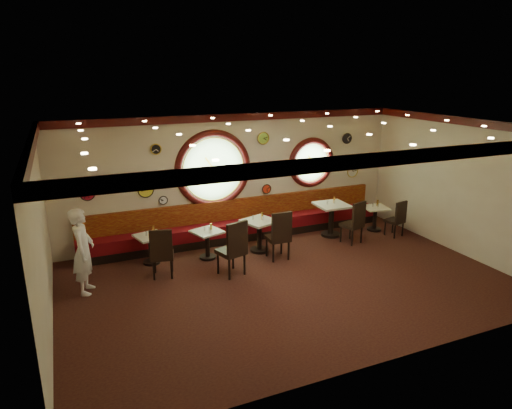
# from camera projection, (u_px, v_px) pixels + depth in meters

# --- Properties ---
(floor) EXTENTS (9.00, 6.00, 0.00)m
(floor) POSITION_uv_depth(u_px,v_px,m) (288.00, 282.00, 9.48)
(floor) COLOR black
(floor) RESTS_ON ground
(ceiling) EXTENTS (9.00, 6.00, 0.02)m
(ceiling) POSITION_uv_depth(u_px,v_px,m) (291.00, 127.00, 8.57)
(ceiling) COLOR gold
(ceiling) RESTS_ON wall_back
(wall_back) EXTENTS (9.00, 0.02, 3.20)m
(wall_back) POSITION_uv_depth(u_px,v_px,m) (236.00, 177.00, 11.67)
(wall_back) COLOR beige
(wall_back) RESTS_ON floor
(wall_front) EXTENTS (9.00, 0.02, 3.20)m
(wall_front) POSITION_uv_depth(u_px,v_px,m) (388.00, 265.00, 6.38)
(wall_front) COLOR beige
(wall_front) RESTS_ON floor
(wall_left) EXTENTS (0.02, 6.00, 3.20)m
(wall_left) POSITION_uv_depth(u_px,v_px,m) (40.00, 240.00, 7.32)
(wall_left) COLOR beige
(wall_left) RESTS_ON floor
(wall_right) EXTENTS (0.02, 6.00, 3.20)m
(wall_right) POSITION_uv_depth(u_px,v_px,m) (460.00, 186.00, 10.73)
(wall_right) COLOR beige
(wall_right) RESTS_ON floor
(molding_back) EXTENTS (9.00, 0.10, 0.18)m
(molding_back) POSITION_uv_depth(u_px,v_px,m) (236.00, 117.00, 11.20)
(molding_back) COLOR #3A0A0A
(molding_back) RESTS_ON wall_back
(molding_front) EXTENTS (9.00, 0.10, 0.18)m
(molding_front) POSITION_uv_depth(u_px,v_px,m) (395.00, 158.00, 6.00)
(molding_front) COLOR #3A0A0A
(molding_front) RESTS_ON wall_back
(molding_left) EXTENTS (0.10, 6.00, 0.18)m
(molding_left) POSITION_uv_depth(u_px,v_px,m) (31.00, 147.00, 6.91)
(molding_left) COLOR #3A0A0A
(molding_left) RESTS_ON wall_back
(molding_right) EXTENTS (0.10, 6.00, 0.18)m
(molding_right) POSITION_uv_depth(u_px,v_px,m) (466.00, 121.00, 10.29)
(molding_right) COLOR #3A0A0A
(molding_right) RESTS_ON wall_back
(banquette_base) EXTENTS (8.00, 0.55, 0.20)m
(banquette_base) POSITION_uv_depth(u_px,v_px,m) (240.00, 235.00, 11.85)
(banquette_base) COLOR black
(banquette_base) RESTS_ON floor
(banquette_seat) EXTENTS (8.00, 0.55, 0.30)m
(banquette_seat) POSITION_uv_depth(u_px,v_px,m) (240.00, 226.00, 11.78)
(banquette_seat) COLOR #57070E
(banquette_seat) RESTS_ON banquette_base
(banquette_back) EXTENTS (8.00, 0.10, 0.55)m
(banquette_back) POSITION_uv_depth(u_px,v_px,m) (237.00, 209.00, 11.86)
(banquette_back) COLOR #600807
(banquette_back) RESTS_ON wall_back
(porthole_left_glass) EXTENTS (1.66, 0.02, 1.66)m
(porthole_left_glass) POSITION_uv_depth(u_px,v_px,m) (213.00, 169.00, 11.37)
(porthole_left_glass) COLOR #83BB70
(porthole_left_glass) RESTS_ON wall_back
(porthole_left_frame) EXTENTS (1.98, 0.18, 1.98)m
(porthole_left_frame) POSITION_uv_depth(u_px,v_px,m) (213.00, 169.00, 11.35)
(porthole_left_frame) COLOR #3A0A0A
(porthole_left_frame) RESTS_ON wall_back
(porthole_left_ring) EXTENTS (1.61, 0.03, 1.61)m
(porthole_left_ring) POSITION_uv_depth(u_px,v_px,m) (214.00, 170.00, 11.33)
(porthole_left_ring) COLOR gold
(porthole_left_ring) RESTS_ON wall_back
(porthole_right_glass) EXTENTS (1.10, 0.02, 1.10)m
(porthole_right_glass) POSITION_uv_depth(u_px,v_px,m) (311.00, 162.00, 12.44)
(porthole_right_glass) COLOR #83BB70
(porthole_right_glass) RESTS_ON wall_back
(porthole_right_frame) EXTENTS (1.38, 0.18, 1.38)m
(porthole_right_frame) POSITION_uv_depth(u_px,v_px,m) (311.00, 163.00, 12.43)
(porthole_right_frame) COLOR #3A0A0A
(porthole_right_frame) RESTS_ON wall_back
(porthole_right_ring) EXTENTS (1.09, 0.03, 1.09)m
(porthole_right_ring) POSITION_uv_depth(u_px,v_px,m) (312.00, 163.00, 12.40)
(porthole_right_ring) COLOR gold
(porthole_right_ring) RESTS_ON wall_back
(wall_clock_0) EXTENTS (0.30, 0.03, 0.30)m
(wall_clock_0) POSITION_uv_depth(u_px,v_px,m) (263.00, 138.00, 11.65)
(wall_clock_0) COLOR #93C73E
(wall_clock_0) RESTS_ON wall_back
(wall_clock_1) EXTENTS (0.20, 0.03, 0.20)m
(wall_clock_1) POSITION_uv_depth(u_px,v_px,m) (163.00, 200.00, 11.03)
(wall_clock_1) COLOR white
(wall_clock_1) RESTS_ON wall_back
(wall_clock_2) EXTENTS (0.32, 0.03, 0.32)m
(wall_clock_2) POSITION_uv_depth(u_px,v_px,m) (87.00, 193.00, 10.28)
(wall_clock_2) COLOR red
(wall_clock_2) RESTS_ON wall_back
(wall_clock_3) EXTENTS (0.24, 0.03, 0.24)m
(wall_clock_3) POSITION_uv_depth(u_px,v_px,m) (266.00, 189.00, 12.07)
(wall_clock_3) COLOR red
(wall_clock_3) RESTS_ON wall_back
(wall_clock_4) EXTENTS (0.36, 0.03, 0.36)m
(wall_clock_4) POSITION_uv_depth(u_px,v_px,m) (146.00, 190.00, 10.79)
(wall_clock_4) COLOR yellow
(wall_clock_4) RESTS_ON wall_back
(wall_clock_5) EXTENTS (0.28, 0.03, 0.28)m
(wall_clock_5) POSITION_uv_depth(u_px,v_px,m) (347.00, 138.00, 12.66)
(wall_clock_5) COLOR black
(wall_clock_5) RESTS_ON wall_back
(wall_clock_6) EXTENTS (0.34, 0.03, 0.34)m
(wall_clock_6) POSITION_uv_depth(u_px,v_px,m) (352.00, 171.00, 13.02)
(wall_clock_6) COLOR silver
(wall_clock_6) RESTS_ON wall_back
(wall_clock_7) EXTENTS (0.24, 0.03, 0.24)m
(wall_clock_7) POSITION_uv_depth(u_px,v_px,m) (156.00, 149.00, 10.63)
(wall_clock_7) COLOR black
(wall_clock_7) RESTS_ON wall_back
(table_a) EXTENTS (0.74, 0.74, 0.67)m
(table_a) POSITION_uv_depth(u_px,v_px,m) (151.00, 246.00, 10.27)
(table_a) COLOR black
(table_a) RESTS_ON floor
(table_b) EXTENTS (0.77, 0.77, 0.68)m
(table_b) POSITION_uv_depth(u_px,v_px,m) (207.00, 241.00, 10.54)
(table_b) COLOR black
(table_b) RESTS_ON floor
(table_c) EXTENTS (0.91, 0.91, 0.79)m
(table_c) POSITION_uv_depth(u_px,v_px,m) (259.00, 232.00, 10.94)
(table_c) COLOR black
(table_c) RESTS_ON floor
(table_d) EXTENTS (0.82, 0.82, 0.87)m
(table_d) POSITION_uv_depth(u_px,v_px,m) (331.00, 216.00, 11.96)
(table_d) COLOR black
(table_d) RESTS_ON floor
(table_e) EXTENTS (0.71, 0.71, 0.66)m
(table_e) POSITION_uv_depth(u_px,v_px,m) (375.00, 216.00, 12.41)
(table_e) COLOR black
(table_e) RESTS_ON floor
(chair_a) EXTENTS (0.56, 0.56, 0.68)m
(chair_a) POSITION_uv_depth(u_px,v_px,m) (162.00, 250.00, 9.48)
(chair_a) COLOR black
(chair_a) RESTS_ON floor
(chair_b) EXTENTS (0.64, 0.64, 0.76)m
(chair_b) POSITION_uv_depth(u_px,v_px,m) (234.00, 245.00, 9.55)
(chair_b) COLOR black
(chair_b) RESTS_ON floor
(chair_c) EXTENTS (0.50, 0.50, 0.73)m
(chair_c) POSITION_uv_depth(u_px,v_px,m) (280.00, 232.00, 10.39)
(chair_c) COLOR black
(chair_c) RESTS_ON floor
(chair_d) EXTENTS (0.57, 0.57, 0.68)m
(chair_d) POSITION_uv_depth(u_px,v_px,m) (355.00, 220.00, 11.39)
(chair_d) COLOR black
(chair_d) RESTS_ON floor
(chair_e) EXTENTS (0.48, 0.48, 0.60)m
(chair_e) POSITION_uv_depth(u_px,v_px,m) (398.00, 216.00, 11.89)
(chair_e) COLOR black
(chair_e) RESTS_ON floor
(condiment_a_salt) EXTENTS (0.04, 0.04, 0.11)m
(condiment_a_salt) POSITION_uv_depth(u_px,v_px,m) (146.00, 233.00, 10.15)
(condiment_a_salt) COLOR silver
(condiment_a_salt) RESTS_ON table_a
(condiment_b_salt) EXTENTS (0.03, 0.03, 0.10)m
(condiment_b_salt) POSITION_uv_depth(u_px,v_px,m) (205.00, 229.00, 10.47)
(condiment_b_salt) COLOR silver
(condiment_b_salt) RESTS_ON table_b
(condiment_c_salt) EXTENTS (0.04, 0.04, 0.11)m
(condiment_c_salt) POSITION_uv_depth(u_px,v_px,m) (253.00, 217.00, 10.89)
(condiment_c_salt) COLOR #BBBCC0
(condiment_c_salt) RESTS_ON table_c
(condiment_d_salt) EXTENTS (0.03, 0.03, 0.10)m
(condiment_d_salt) POSITION_uv_depth(u_px,v_px,m) (327.00, 203.00, 11.83)
(condiment_d_salt) COLOR silver
(condiment_d_salt) RESTS_ON table_d
(condiment_a_pepper) EXTENTS (0.04, 0.04, 0.11)m
(condiment_a_pepper) POSITION_uv_depth(u_px,v_px,m) (150.00, 234.00, 10.13)
(condiment_a_pepper) COLOR silver
(condiment_a_pepper) RESTS_ON table_a
(condiment_b_pepper) EXTENTS (0.04, 0.04, 0.11)m
(condiment_b_pepper) POSITION_uv_depth(u_px,v_px,m) (209.00, 228.00, 10.47)
(condiment_b_pepper) COLOR silver
(condiment_b_pepper) RESTS_ON table_b
(condiment_c_pepper) EXTENTS (0.04, 0.04, 0.11)m
(condiment_c_pepper) POSITION_uv_depth(u_px,v_px,m) (263.00, 218.00, 10.84)
(condiment_c_pepper) COLOR silver
(condiment_c_pepper) RESTS_ON table_c
(condiment_d_pepper) EXTENTS (0.03, 0.03, 0.10)m
(condiment_d_pepper) POSITION_uv_depth(u_px,v_px,m) (334.00, 202.00, 11.90)
(condiment_d_pepper) COLOR silver
(condiment_d_pepper) RESTS_ON table_d
(condiment_a_bottle) EXTENTS (0.05, 0.05, 0.17)m
(condiment_a_bottle) POSITION_uv_depth(u_px,v_px,m) (154.00, 229.00, 10.31)
(condiment_a_bottle) COLOR gold
(condiment_a_bottle) RESTS_ON table_a
(condiment_b_bottle) EXTENTS (0.05, 0.05, 0.15)m
(condiment_b_bottle) POSITION_uv_depth(u_px,v_px,m) (211.00, 227.00, 10.54)
(condiment_b_bottle) COLOR gold
(condiment_b_bottle) RESTS_ON table_b
(condiment_c_bottle) EXTENTS (0.06, 0.06, 0.18)m
(condiment_c_bottle) POSITION_uv_depth(u_px,v_px,m) (262.00, 216.00, 10.88)
(condiment_c_bottle) COLOR gold
(condiment_c_bottle) RESTS_ON table_c
(condiment_d_bottle) EXTENTS (0.05, 0.05, 0.17)m
(condiment_d_bottle) POSITION_uv_depth(u_px,v_px,m) (334.00, 200.00, 11.95)
(condiment_d_bottle) COLOR gold
(condiment_d_bottle) RESTS_ON table_d
(condiment_e_salt) EXTENTS (0.04, 0.04, 0.10)m
(condiment_e_salt) POSITION_uv_depth(u_px,v_px,m) (373.00, 205.00, 12.36)
(condiment_e_salt) COLOR silver
(condiment_e_salt) RESTS_ON table_e
(condiment_e_pepper) EXTENTS (0.03, 0.03, 0.09)m
(condiment_e_pepper) POSITION_uv_depth(u_px,v_px,m) (378.00, 205.00, 12.33)
(condiment_e_pepper) COLOR silver
(condiment_e_pepper) RESTS_ON table_e
(condiment_e_bottle) EXTENTS (0.05, 0.05, 0.17)m
(condiment_e_bottle) POSITION_uv_depth(u_px,v_px,m) (378.00, 203.00, 12.41)
(condiment_e_bottle) COLOR gold
(condiment_e_bottle) RESTS_ON table_e
(waiter) EXTENTS (0.56, 0.71, 1.72)m
(waiter) POSITION_uv_depth(u_px,v_px,m) (83.00, 251.00, 8.81)
(waiter) COLOR white
(waiter) RESTS_ON floor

